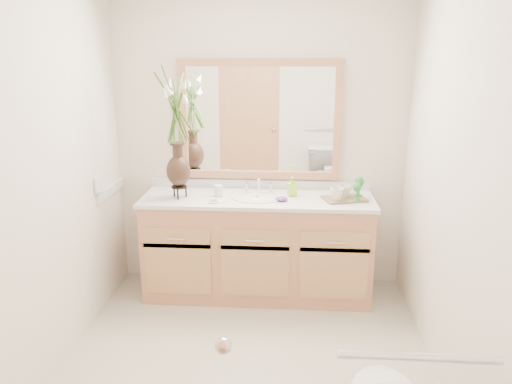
# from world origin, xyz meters

# --- Properties ---
(floor) EXTENTS (2.60, 2.60, 0.00)m
(floor) POSITION_xyz_m (0.00, 0.00, 0.00)
(floor) COLOR #BCB6A1
(floor) RESTS_ON ground
(wall_back) EXTENTS (2.40, 0.02, 2.40)m
(wall_back) POSITION_xyz_m (0.00, 1.30, 1.20)
(wall_back) COLOR silver
(wall_back) RESTS_ON floor
(wall_front) EXTENTS (2.40, 0.02, 2.40)m
(wall_front) POSITION_xyz_m (0.00, -1.30, 1.20)
(wall_front) COLOR silver
(wall_front) RESTS_ON floor
(wall_left) EXTENTS (0.02, 2.60, 2.40)m
(wall_left) POSITION_xyz_m (-1.20, 0.00, 1.20)
(wall_left) COLOR silver
(wall_left) RESTS_ON floor
(wall_right) EXTENTS (0.02, 2.60, 2.40)m
(wall_right) POSITION_xyz_m (1.20, 0.00, 1.20)
(wall_right) COLOR silver
(wall_right) RESTS_ON floor
(vanity) EXTENTS (1.80, 0.55, 0.80)m
(vanity) POSITION_xyz_m (0.00, 1.01, 0.40)
(vanity) COLOR tan
(vanity) RESTS_ON floor
(counter) EXTENTS (1.84, 0.57, 0.03)m
(counter) POSITION_xyz_m (0.00, 1.01, 0.82)
(counter) COLOR silver
(counter) RESTS_ON vanity
(sink) EXTENTS (0.38, 0.34, 0.23)m
(sink) POSITION_xyz_m (0.00, 1.00, 0.78)
(sink) COLOR white
(sink) RESTS_ON counter
(mirror) EXTENTS (1.32, 0.04, 0.97)m
(mirror) POSITION_xyz_m (0.00, 1.28, 1.41)
(mirror) COLOR white
(mirror) RESTS_ON wall_back
(switch_plate) EXTENTS (0.02, 0.12, 0.12)m
(switch_plate) POSITION_xyz_m (-1.19, 0.76, 0.98)
(switch_plate) COLOR white
(switch_plate) RESTS_ON wall_left
(door) EXTENTS (0.80, 0.03, 2.00)m
(door) POSITION_xyz_m (-0.30, -1.29, 1.00)
(door) COLOR tan
(door) RESTS_ON floor
(grab_bar) EXTENTS (0.55, 0.03, 0.03)m
(grab_bar) POSITION_xyz_m (0.70, -1.27, 0.95)
(grab_bar) COLOR silver
(grab_bar) RESTS_ON wall_front
(flower_vase) EXTENTS (0.22, 0.22, 0.91)m
(flower_vase) POSITION_xyz_m (-0.62, 0.97, 1.44)
(flower_vase) COLOR black
(flower_vase) RESTS_ON counter
(tumbler) EXTENTS (0.07, 0.07, 0.09)m
(tumbler) POSITION_xyz_m (-0.31, 1.02, 0.88)
(tumbler) COLOR beige
(tumbler) RESTS_ON counter
(soap_dish) EXTENTS (0.10, 0.10, 0.03)m
(soap_dish) POSITION_xyz_m (-0.32, 0.85, 0.84)
(soap_dish) COLOR beige
(soap_dish) RESTS_ON counter
(soap_bottle) EXTENTS (0.07, 0.08, 0.14)m
(soap_bottle) POSITION_xyz_m (0.27, 1.08, 0.90)
(soap_bottle) COLOR #9EE636
(soap_bottle) RESTS_ON counter
(purple_dish) EXTENTS (0.11, 0.10, 0.03)m
(purple_dish) POSITION_xyz_m (0.19, 0.92, 0.85)
(purple_dish) COLOR #602A7E
(purple_dish) RESTS_ON counter
(tray) EXTENTS (0.37, 0.30, 0.02)m
(tray) POSITION_xyz_m (0.68, 0.99, 0.84)
(tray) COLOR brown
(tray) RESTS_ON counter
(mug_left) EXTENTS (0.13, 0.12, 0.10)m
(mug_left) POSITION_xyz_m (0.61, 0.93, 0.90)
(mug_left) COLOR beige
(mug_left) RESTS_ON tray
(mug_right) EXTENTS (0.14, 0.14, 0.10)m
(mug_right) POSITION_xyz_m (0.68, 1.01, 0.90)
(mug_right) COLOR beige
(mug_right) RESTS_ON tray
(goblet_front) EXTENTS (0.06, 0.06, 0.14)m
(goblet_front) POSITION_xyz_m (0.77, 0.93, 0.94)
(goblet_front) COLOR #28792E
(goblet_front) RESTS_ON tray
(goblet_back) EXTENTS (0.07, 0.07, 0.16)m
(goblet_back) POSITION_xyz_m (0.80, 1.05, 0.95)
(goblet_back) COLOR #28792E
(goblet_back) RESTS_ON tray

